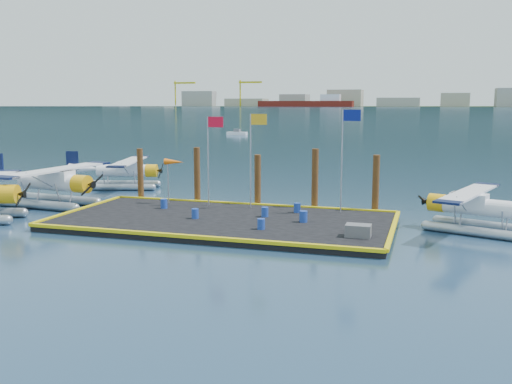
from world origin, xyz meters
TOP-DOWN VIEW (x-y plane):
  - ground at (0.00, 0.00)m, footprint 4000.00×4000.00m
  - dock at (0.00, 0.00)m, footprint 20.00×10.00m
  - dock_bumpers at (0.00, 0.00)m, footprint 20.25×10.25m
  - seaplane_b at (-13.70, 2.14)m, footprint 9.31×10.27m
  - seaplane_c at (-13.11, 11.23)m, footprint 8.39×9.04m
  - seaplane_d at (14.36, 2.27)m, footprint 8.06×8.59m
  - drum_0 at (-4.93, 1.91)m, footprint 0.45×0.45m
  - drum_1 at (3.02, -2.24)m, footprint 0.42×0.42m
  - drum_2 at (4.84, 0.31)m, footprint 0.47×0.47m
  - drum_3 at (-1.64, -0.57)m, footprint 0.42×0.42m
  - drum_4 at (3.84, 3.08)m, footprint 0.43×0.43m
  - drum_5 at (2.25, 1.16)m, footprint 0.42×0.42m
  - crate at (8.37, -2.45)m, footprint 1.31×0.87m
  - flagpole_red at (-2.29, 3.80)m, footprint 1.14×0.08m
  - flagpole_yellow at (0.70, 3.80)m, footprint 1.14×0.08m
  - flagpole_blue at (6.70, 3.80)m, footprint 1.14×0.08m
  - windsock at (-5.03, 3.80)m, footprint 1.40×0.44m
  - piling_0 at (-8.50, 5.40)m, footprint 0.44×0.44m
  - piling_1 at (-4.00, 5.40)m, footprint 0.44×0.44m
  - piling_2 at (0.50, 5.40)m, footprint 0.44×0.44m
  - piling_3 at (4.50, 5.40)m, footprint 0.44×0.44m
  - piling_4 at (8.50, 5.40)m, footprint 0.44×0.44m

SIDE VIEW (x-z plane):
  - ground at x=0.00m, z-range 0.00..0.00m
  - dock at x=0.00m, z-range 0.00..0.40m
  - dock_bumpers at x=0.00m, z-range 0.40..0.58m
  - drum_1 at x=3.02m, z-range 0.40..1.00m
  - drum_5 at x=2.25m, z-range 0.40..1.00m
  - drum_3 at x=-1.64m, z-range 0.40..1.00m
  - drum_4 at x=3.84m, z-range 0.40..1.01m
  - drum_0 at x=-4.93m, z-range 0.40..1.03m
  - crate at x=8.37m, z-range 0.40..1.05m
  - drum_2 at x=4.84m, z-range 0.40..1.06m
  - seaplane_d at x=14.36m, z-range -0.20..2.88m
  - seaplane_c at x=-13.11m, z-range -0.21..3.01m
  - seaplane_b at x=-13.70m, z-range -0.23..3.40m
  - piling_2 at x=0.50m, z-range 0.00..3.80m
  - piling_0 at x=-8.50m, z-range 0.00..4.00m
  - piling_4 at x=8.50m, z-range 0.00..4.00m
  - piling_1 at x=-4.00m, z-range 0.00..4.20m
  - piling_3 at x=4.50m, z-range 0.00..4.30m
  - windsock at x=-5.03m, z-range 1.67..4.79m
  - flagpole_red at x=-2.29m, z-range 1.40..7.40m
  - flagpole_yellow at x=0.70m, z-range 1.41..7.61m
  - flagpole_blue at x=6.70m, z-range 1.44..7.94m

